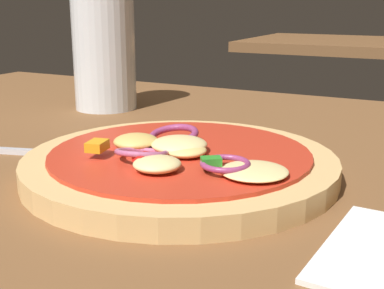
# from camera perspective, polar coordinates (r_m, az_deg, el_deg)

# --- Properties ---
(dining_table) EXTENTS (1.20, 0.80, 0.03)m
(dining_table) POSITION_cam_1_polar(r_m,az_deg,el_deg) (0.39, 3.51, -6.80)
(dining_table) COLOR brown
(dining_table) RESTS_ON ground
(pizza) EXTENTS (0.24, 0.24, 0.03)m
(pizza) POSITION_cam_1_polar(r_m,az_deg,el_deg) (0.40, -1.31, -2.02)
(pizza) COLOR tan
(pizza) RESTS_ON dining_table
(fork) EXTENTS (0.17, 0.06, 0.01)m
(fork) POSITION_cam_1_polar(r_m,az_deg,el_deg) (0.49, -18.19, -0.72)
(fork) COLOR silver
(fork) RESTS_ON dining_table
(beer_glass) EXTENTS (0.08, 0.08, 0.14)m
(beer_glass) POSITION_cam_1_polar(r_m,az_deg,el_deg) (0.66, -9.46, 9.48)
(beer_glass) COLOR silver
(beer_glass) RESTS_ON dining_table
(background_table) EXTENTS (0.81, 0.50, 0.03)m
(background_table) POSITION_cam_1_polar(r_m,az_deg,el_deg) (1.84, 19.03, 10.05)
(background_table) COLOR brown
(background_table) RESTS_ON ground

